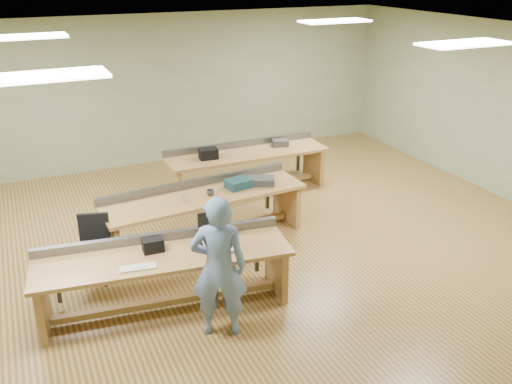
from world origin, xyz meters
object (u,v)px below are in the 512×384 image
task_chair (96,257)px  person (219,267)px  workbench_mid (204,205)px  mug (210,193)px  workbench_front (164,267)px  laptop_base (214,244)px  parts_bin_grey (261,181)px  camera_bag (153,245)px  drinks_can (183,199)px  parts_bin_teal (239,183)px  workbench_back (247,162)px

task_chair → person: bearing=-41.8°
workbench_mid → mug: workbench_mid is taller
workbench_front → laptop_base: bearing=1.5°
laptop_base → task_chair: task_chair is taller
parts_bin_grey → mug: parts_bin_grey is taller
person → camera_bag: size_ratio=7.00×
drinks_can → parts_bin_grey: bearing=6.2°
camera_bag → parts_bin_teal: 2.19m
camera_bag → person: bearing=-55.6°
person → mug: (0.67, 2.10, -0.05)m
parts_bin_teal → camera_bag: bearing=-140.5°
workbench_mid → task_chair: size_ratio=3.52×
camera_bag → parts_bin_teal: (1.69, 1.39, -0.02)m
parts_bin_teal → parts_bin_grey: size_ratio=0.89×
workbench_mid → person: person is taller
camera_bag → mug: bearing=49.2°
workbench_back → mug: bearing=-128.2°
laptop_base → task_chair: (-1.27, 1.09, -0.44)m
workbench_mid → parts_bin_teal: (0.56, 0.01, 0.25)m
workbench_back → parts_bin_grey: (-0.42, -1.49, 0.25)m
person → task_chair: person is taller
task_chair → drinks_can: task_chair is taller
workbench_back → drinks_can: bearing=-135.3°
workbench_back → task_chair: 3.60m
workbench_front → camera_bag: (-0.09, 0.09, 0.27)m
workbench_mid → parts_bin_teal: 0.62m
camera_bag → task_chair: (-0.57, 0.93, -0.51)m
task_chair → mug: 1.85m
workbench_mid → drinks_can: size_ratio=29.05×
task_chair → laptop_base: bearing=-24.2°
workbench_back → parts_bin_teal: 1.68m
task_chair → parts_bin_teal: (2.25, 0.46, 0.49)m
laptop_base → mug: 1.52m
laptop_base → parts_bin_grey: bearing=56.8°
parts_bin_grey → drinks_can: parts_bin_grey is taller
drinks_can → workbench_front: bearing=-116.9°
task_chair → mug: size_ratio=7.97×
workbench_back → task_chair: size_ratio=3.34×
laptop_base → camera_bag: 0.72m
person → parts_bin_grey: person is taller
workbench_front → person: person is taller
workbench_mid → workbench_front: bearing=-129.3°
workbench_back → laptop_base: size_ratio=9.01×
person → workbench_front: bearing=-37.9°
workbench_front → task_chair: 1.24m
mug → drinks_can: drinks_can is taller
workbench_back → camera_bag: 3.78m
workbench_mid → task_chair: bearing=-169.4°
mug → parts_bin_teal: bearing=12.2°
laptop_base → drinks_can: drinks_can is taller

